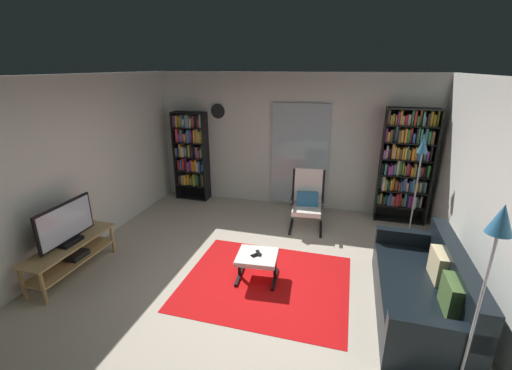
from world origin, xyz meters
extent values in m
plane|color=#C1B4A0|center=(0.00, 0.00, 0.00)|extent=(7.02, 7.02, 0.00)
cube|color=silver|center=(0.00, 2.90, 1.30)|extent=(5.60, 0.06, 2.60)
cube|color=silver|center=(-2.70, 0.00, 1.30)|extent=(0.06, 6.00, 2.60)
cube|color=silver|center=(2.70, 0.00, 1.30)|extent=(0.06, 6.00, 2.60)
cube|color=silver|center=(0.22, 2.83, 1.05)|extent=(1.10, 0.01, 2.00)
cube|color=red|center=(0.23, 0.12, 0.00)|extent=(2.14, 1.81, 0.01)
cube|color=tan|center=(-2.35, -0.38, 0.46)|extent=(0.40, 1.36, 0.02)
cube|color=tan|center=(-2.35, -0.38, 0.21)|extent=(0.36, 1.30, 0.02)
cylinder|color=tan|center=(-2.20, -1.01, 0.22)|extent=(0.05, 0.05, 0.45)
cylinder|color=tan|center=(-2.20, 0.25, 0.22)|extent=(0.05, 0.05, 0.45)
cylinder|color=tan|center=(-2.50, -1.01, 0.22)|extent=(0.05, 0.05, 0.45)
cylinder|color=tan|center=(-2.50, 0.25, 0.22)|extent=(0.05, 0.05, 0.45)
cube|color=black|center=(-2.35, -0.32, 0.26)|extent=(0.24, 0.28, 0.07)
cube|color=black|center=(-2.35, -0.38, 0.49)|extent=(0.20, 0.32, 0.05)
cube|color=black|center=(-2.35, -0.38, 0.78)|extent=(0.04, 0.90, 0.52)
cube|color=silver|center=(-2.33, -0.38, 0.78)|extent=(0.01, 0.85, 0.47)
cube|color=black|center=(-2.34, 2.66, 0.92)|extent=(0.02, 0.30, 1.83)
cube|color=black|center=(-1.67, 2.66, 0.92)|extent=(0.02, 0.30, 1.83)
cube|color=black|center=(-2.01, 2.80, 0.92)|extent=(0.69, 0.02, 1.83)
cube|color=black|center=(-2.01, 2.66, 0.02)|extent=(0.65, 0.28, 0.02)
cube|color=black|center=(-2.01, 2.66, 0.31)|extent=(0.65, 0.28, 0.02)
cube|color=black|center=(-2.01, 2.66, 0.61)|extent=(0.65, 0.28, 0.02)
cube|color=black|center=(-2.01, 2.66, 0.92)|extent=(0.65, 0.28, 0.02)
cube|color=black|center=(-2.01, 2.66, 1.22)|extent=(0.65, 0.28, 0.02)
cube|color=black|center=(-2.01, 2.66, 1.53)|extent=(0.65, 0.28, 0.02)
cube|color=black|center=(-2.01, 2.66, 1.82)|extent=(0.65, 0.28, 0.02)
cube|color=brown|center=(-2.30, 2.67, 0.39)|extent=(0.04, 0.15, 0.16)
cube|color=#232832|center=(-2.26, 2.67, 0.44)|extent=(0.02, 0.16, 0.25)
cube|color=#559A9C|center=(-2.24, 2.64, 0.41)|extent=(0.02, 0.15, 0.19)
cube|color=#9E913E|center=(-2.19, 2.66, 0.42)|extent=(0.04, 0.24, 0.21)
cube|color=gold|center=(-2.15, 2.65, 0.42)|extent=(0.03, 0.19, 0.21)
cube|color=orange|center=(-2.11, 2.65, 0.40)|extent=(0.02, 0.14, 0.18)
cube|color=orange|center=(-2.08, 2.67, 0.43)|extent=(0.03, 0.20, 0.23)
cube|color=#9A973C|center=(-2.03, 2.66, 0.39)|extent=(0.04, 0.14, 0.16)
cube|color=#348A4C|center=(-1.98, 2.67, 0.42)|extent=(0.04, 0.16, 0.21)
cube|color=olive|center=(-1.93, 2.65, 0.44)|extent=(0.04, 0.23, 0.25)
cube|color=#38864D|center=(-1.88, 2.67, 0.43)|extent=(0.04, 0.16, 0.24)
cube|color=#171831|center=(-1.84, 2.66, 0.43)|extent=(0.03, 0.16, 0.23)
cube|color=black|center=(-1.79, 2.66, 0.45)|extent=(0.04, 0.14, 0.27)
cube|color=olive|center=(-1.75, 2.67, 0.44)|extent=(0.02, 0.18, 0.25)
cube|color=black|center=(-1.71, 2.67, 0.40)|extent=(0.04, 0.18, 0.18)
cube|color=red|center=(-2.30, 2.66, 0.72)|extent=(0.03, 0.11, 0.21)
cube|color=red|center=(-2.27, 2.65, 0.71)|extent=(0.03, 0.15, 0.18)
cube|color=#2B64B1|center=(-2.23, 2.66, 0.74)|extent=(0.04, 0.14, 0.23)
cube|color=red|center=(-2.18, 2.65, 0.75)|extent=(0.04, 0.12, 0.26)
cube|color=purple|center=(-2.13, 2.67, 0.75)|extent=(0.03, 0.10, 0.26)
cube|color=black|center=(-2.08, 2.66, 0.73)|extent=(0.03, 0.19, 0.22)
cube|color=#874487|center=(-2.05, 2.64, 0.72)|extent=(0.04, 0.20, 0.20)
cube|color=#8B3285|center=(-2.00, 2.64, 0.74)|extent=(0.03, 0.11, 0.24)
cube|color=orange|center=(-1.97, 2.67, 0.74)|extent=(0.02, 0.17, 0.24)
cube|color=orange|center=(-1.93, 2.65, 0.72)|extent=(0.03, 0.11, 0.20)
cube|color=orange|center=(-1.89, 2.64, 0.74)|extent=(0.04, 0.10, 0.24)
cube|color=#C2B39D|center=(-1.84, 2.68, 0.72)|extent=(0.04, 0.23, 0.21)
cube|color=#2A66A4|center=(-1.80, 2.66, 0.74)|extent=(0.03, 0.22, 0.24)
cube|color=#56889A|center=(-1.75, 2.66, 0.69)|extent=(0.03, 0.11, 0.15)
cube|color=teal|center=(-1.72, 2.67, 0.74)|extent=(0.02, 0.15, 0.25)
cube|color=olive|center=(-2.31, 2.66, 1.01)|extent=(0.02, 0.21, 0.17)
cube|color=blue|center=(-2.28, 2.66, 1.01)|extent=(0.02, 0.21, 0.18)
cube|color=#325EB7|center=(-2.24, 2.65, 1.05)|extent=(0.04, 0.11, 0.25)
cube|color=orange|center=(-2.21, 2.64, 1.06)|extent=(0.03, 0.21, 0.26)
cube|color=beige|center=(-2.17, 2.64, 1.03)|extent=(0.04, 0.18, 0.21)
cube|color=beige|center=(-2.14, 2.67, 1.03)|extent=(0.02, 0.24, 0.20)
cube|color=#5D9890|center=(-2.10, 2.64, 1.02)|extent=(0.04, 0.10, 0.18)
cube|color=#3B8C46|center=(-2.05, 2.67, 1.02)|extent=(0.03, 0.11, 0.19)
cube|color=#A58D39|center=(-2.01, 2.65, 1.05)|extent=(0.03, 0.21, 0.25)
cube|color=#A18936|center=(-1.97, 2.67, 1.01)|extent=(0.04, 0.13, 0.17)
cube|color=#191835|center=(-1.93, 2.64, 1.04)|extent=(0.03, 0.21, 0.23)
cube|color=#172535|center=(-1.89, 2.65, 1.04)|extent=(0.03, 0.11, 0.24)
cube|color=brown|center=(-1.84, 2.67, 1.03)|extent=(0.04, 0.22, 0.21)
cube|color=#8D3E95|center=(-1.79, 2.66, 1.00)|extent=(0.03, 0.22, 0.16)
cube|color=#A89A39|center=(-1.75, 2.65, 1.02)|extent=(0.02, 0.16, 0.18)
cube|color=#2C7E45|center=(-1.72, 2.64, 1.05)|extent=(0.02, 0.17, 0.26)
cube|color=#1E1E35|center=(-2.31, 2.67, 1.36)|extent=(0.03, 0.10, 0.26)
cube|color=red|center=(-2.26, 2.67, 1.36)|extent=(0.04, 0.22, 0.27)
cube|color=purple|center=(-2.22, 2.66, 1.31)|extent=(0.02, 0.21, 0.15)
cube|color=teal|center=(-2.18, 2.64, 1.35)|extent=(0.04, 0.10, 0.24)
cube|color=#9A3791|center=(-2.13, 2.65, 1.31)|extent=(0.04, 0.14, 0.17)
cube|color=orange|center=(-2.09, 2.65, 1.31)|extent=(0.04, 0.16, 0.17)
cube|color=brown|center=(-2.04, 2.66, 1.34)|extent=(0.04, 0.21, 0.22)
cube|color=#3164AE|center=(-2.00, 2.64, 1.36)|extent=(0.04, 0.21, 0.26)
cube|color=#983C93|center=(-1.96, 2.65, 1.35)|extent=(0.02, 0.15, 0.24)
cube|color=purple|center=(-1.91, 2.67, 1.31)|extent=(0.04, 0.10, 0.16)
cube|color=gold|center=(-1.87, 2.66, 1.36)|extent=(0.03, 0.22, 0.26)
cube|color=beige|center=(-1.83, 2.67, 1.37)|extent=(0.04, 0.15, 0.27)
cube|color=gold|center=(-1.77, 2.64, 1.34)|extent=(0.04, 0.13, 0.22)
cube|color=#989C30|center=(-1.73, 2.65, 1.36)|extent=(0.04, 0.15, 0.26)
cube|color=#8D4696|center=(-2.31, 2.67, 1.65)|extent=(0.02, 0.23, 0.23)
cube|color=#2C66AE|center=(-2.27, 2.64, 1.63)|extent=(0.02, 0.15, 0.19)
cube|color=gold|center=(-2.24, 2.64, 1.65)|extent=(0.03, 0.19, 0.22)
cube|color=gold|center=(-2.20, 2.65, 1.64)|extent=(0.03, 0.12, 0.21)
cube|color=#9A9C2C|center=(-2.17, 2.65, 1.64)|extent=(0.03, 0.11, 0.20)
cube|color=#5588A5|center=(-2.13, 2.65, 1.66)|extent=(0.02, 0.18, 0.25)
cube|color=beige|center=(-2.10, 2.68, 1.62)|extent=(0.04, 0.19, 0.16)
cube|color=#2D5DA4|center=(-2.06, 2.65, 1.65)|extent=(0.03, 0.16, 0.23)
cube|color=gold|center=(-2.02, 2.64, 1.66)|extent=(0.03, 0.17, 0.26)
cube|color=teal|center=(-1.99, 2.65, 1.66)|extent=(0.04, 0.24, 0.24)
cube|color=beige|center=(-1.94, 2.64, 1.63)|extent=(0.03, 0.22, 0.18)
cube|color=#D63E3A|center=(-1.90, 2.68, 1.65)|extent=(0.04, 0.15, 0.23)
cube|color=black|center=(-1.86, 2.67, 1.66)|extent=(0.03, 0.14, 0.24)
cube|color=#1D2E31|center=(-1.82, 2.67, 1.66)|extent=(0.03, 0.11, 0.25)
cube|color=red|center=(-1.78, 2.64, 1.62)|extent=(0.02, 0.12, 0.17)
cube|color=beige|center=(-1.73, 2.64, 1.67)|extent=(0.04, 0.14, 0.26)
cube|color=black|center=(1.70, 2.64, 1.02)|extent=(0.02, 0.30, 2.04)
cube|color=black|center=(2.55, 2.64, 1.02)|extent=(0.02, 0.30, 2.04)
cube|color=black|center=(2.12, 2.78, 1.02)|extent=(0.86, 0.02, 2.04)
cube|color=black|center=(2.12, 2.64, 0.02)|extent=(0.83, 0.28, 0.02)
cube|color=black|center=(2.12, 2.64, 0.29)|extent=(0.83, 0.28, 0.02)
cube|color=black|center=(2.12, 2.64, 0.58)|extent=(0.83, 0.28, 0.02)
cube|color=black|center=(2.12, 2.64, 0.88)|extent=(0.83, 0.28, 0.02)
cube|color=black|center=(2.12, 2.64, 1.17)|extent=(0.83, 0.28, 0.02)
cube|color=black|center=(2.12, 2.64, 1.46)|extent=(0.83, 0.28, 0.02)
cube|color=black|center=(2.12, 2.64, 1.75)|extent=(0.83, 0.28, 0.02)
cube|color=black|center=(2.12, 2.64, 2.03)|extent=(0.83, 0.28, 0.02)
cube|color=teal|center=(1.74, 2.64, 0.39)|extent=(0.03, 0.13, 0.18)
cube|color=gold|center=(1.79, 2.64, 0.41)|extent=(0.04, 0.14, 0.22)
cube|color=#292B2E|center=(1.84, 2.64, 0.39)|extent=(0.04, 0.21, 0.17)
cube|color=#348547|center=(1.87, 2.65, 0.39)|extent=(0.02, 0.12, 0.18)
cube|color=#3B5BAD|center=(1.91, 2.65, 0.40)|extent=(0.03, 0.21, 0.19)
cube|color=#3059A6|center=(1.94, 2.65, 0.42)|extent=(0.03, 0.18, 0.23)
cube|color=orange|center=(1.98, 2.64, 0.39)|extent=(0.03, 0.16, 0.18)
cube|color=#9B3B94|center=(2.01, 2.65, 0.39)|extent=(0.03, 0.19, 0.18)
cube|color=red|center=(2.06, 2.64, 0.42)|extent=(0.04, 0.18, 0.23)
cube|color=#BF3E39|center=(2.11, 2.66, 0.43)|extent=(0.03, 0.12, 0.26)
cube|color=brown|center=(2.16, 2.63, 0.38)|extent=(0.04, 0.12, 0.15)
cube|color=teal|center=(2.20, 2.65, 0.42)|extent=(0.04, 0.14, 0.24)
cube|color=#1E1A32|center=(2.24, 2.63, 0.43)|extent=(0.02, 0.16, 0.25)
cube|color=purple|center=(2.27, 2.63, 0.41)|extent=(0.04, 0.14, 0.22)
cube|color=purple|center=(2.31, 2.63, 0.42)|extent=(0.02, 0.24, 0.24)
cube|color=beige|center=(2.35, 2.63, 0.41)|extent=(0.04, 0.23, 0.22)
cube|color=teal|center=(2.39, 2.66, 0.40)|extent=(0.03, 0.15, 0.21)
cube|color=slate|center=(2.43, 2.66, 0.38)|extent=(0.03, 0.13, 0.17)
cube|color=beige|center=(2.46, 2.65, 0.41)|extent=(0.03, 0.12, 0.22)
cube|color=#327B3E|center=(1.74, 2.65, 0.71)|extent=(0.04, 0.12, 0.23)
cube|color=beige|center=(1.79, 2.63, 0.72)|extent=(0.04, 0.24, 0.25)
cube|color=#92A036|center=(1.84, 2.63, 0.69)|extent=(0.04, 0.18, 0.20)
cube|color=#2B61A3|center=(1.88, 2.64, 0.67)|extent=(0.04, 0.10, 0.16)
cube|color=gold|center=(1.93, 2.65, 0.69)|extent=(0.03, 0.19, 0.19)
cube|color=orange|center=(1.96, 2.65, 0.70)|extent=(0.03, 0.12, 0.22)
cube|color=brown|center=(2.01, 2.62, 0.68)|extent=(0.04, 0.11, 0.18)
cube|color=brown|center=(2.06, 2.65, 0.67)|extent=(0.04, 0.21, 0.16)
cube|color=#2857B1|center=(2.10, 2.64, 0.69)|extent=(0.03, 0.23, 0.20)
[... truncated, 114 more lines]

